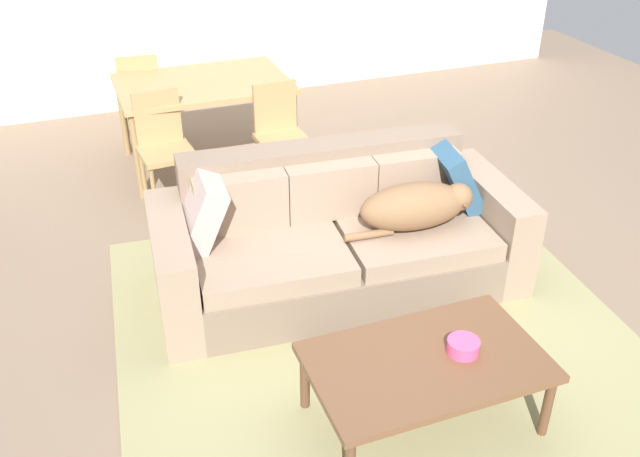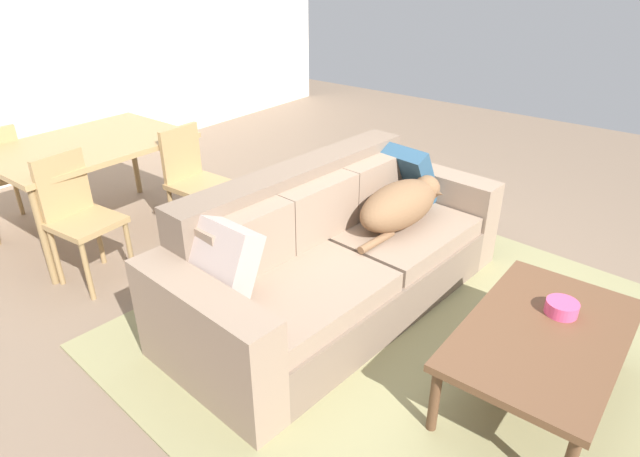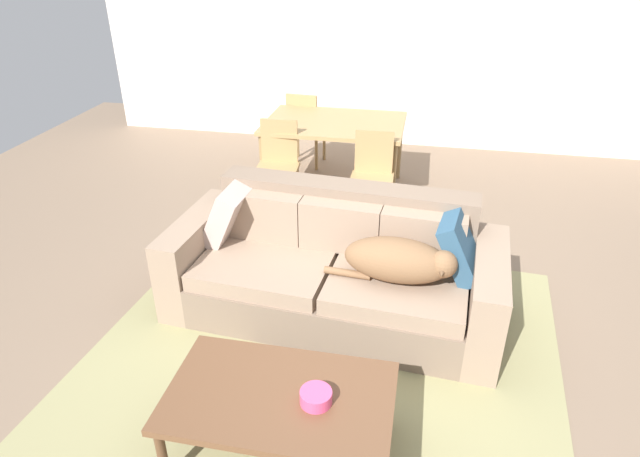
# 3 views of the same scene
# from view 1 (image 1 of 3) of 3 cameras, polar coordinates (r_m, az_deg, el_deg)

# --- Properties ---
(ground_plane) EXTENTS (10.00, 10.00, 0.00)m
(ground_plane) POSITION_cam_1_polar(r_m,az_deg,el_deg) (4.64, 5.69, -5.17)
(ground_plane) COLOR #7D6753
(area_rug) EXTENTS (3.28, 3.54, 0.01)m
(area_rug) POSITION_cam_1_polar(r_m,az_deg,el_deg) (4.16, 5.34, -10.05)
(area_rug) COLOR #908A5D
(area_rug) RESTS_ON ground
(couch) EXTENTS (2.40, 1.17, 0.87)m
(couch) POSITION_cam_1_polar(r_m,az_deg,el_deg) (4.56, 1.30, -0.81)
(couch) COLOR #786452
(couch) RESTS_ON ground
(dog_on_left_cushion) EXTENTS (0.87, 0.39, 0.29)m
(dog_on_left_cushion) POSITION_cam_1_polar(r_m,az_deg,el_deg) (4.44, 7.91, 1.85)
(dog_on_left_cushion) COLOR brown
(dog_on_left_cushion) RESTS_ON couch
(throw_pillow_by_left_arm) EXTENTS (0.34, 0.45, 0.46)m
(throw_pillow_by_left_arm) POSITION_cam_1_polar(r_m,az_deg,el_deg) (4.31, -9.73, 1.41)
(throw_pillow_by_left_arm) COLOR #B49E94
(throw_pillow_by_left_arm) RESTS_ON couch
(throw_pillow_by_right_arm) EXTENTS (0.37, 0.47, 0.44)m
(throw_pillow_by_right_arm) POSITION_cam_1_polar(r_m,az_deg,el_deg) (4.75, 10.99, 4.20)
(throw_pillow_by_right_arm) COLOR #2A4D68
(throw_pillow_by_right_arm) RESTS_ON couch
(coffee_table) EXTENTS (1.16, 0.70, 0.42)m
(coffee_table) POSITION_cam_1_polar(r_m,az_deg,el_deg) (3.55, 8.64, -10.98)
(coffee_table) COLOR brown
(coffee_table) RESTS_ON ground
(bowl_on_coffee_table) EXTENTS (0.16, 0.16, 0.07)m
(bowl_on_coffee_table) POSITION_cam_1_polar(r_m,az_deg,el_deg) (3.57, 11.60, -9.40)
(bowl_on_coffee_table) COLOR #EA4C7F
(bowl_on_coffee_table) RESTS_ON coffee_table
(dining_table) EXTENTS (1.42, 0.99, 0.76)m
(dining_table) POSITION_cam_1_polar(r_m,az_deg,el_deg) (6.13, -9.51, 11.19)
(dining_table) COLOR tan
(dining_table) RESTS_ON ground
(dining_chair_near_left) EXTENTS (0.43, 0.43, 0.90)m
(dining_chair_near_left) POSITION_cam_1_polar(r_m,az_deg,el_deg) (5.60, -12.64, 6.81)
(dining_chair_near_left) COLOR tan
(dining_chair_near_left) RESTS_ON ground
(dining_chair_near_right) EXTENTS (0.41, 0.41, 0.87)m
(dining_chair_near_right) POSITION_cam_1_polar(r_m,az_deg,el_deg) (5.74, -3.28, 7.91)
(dining_chair_near_right) COLOR tan
(dining_chair_near_right) RESTS_ON ground
(dining_chair_far_left) EXTENTS (0.43, 0.43, 0.88)m
(dining_chair_far_left) POSITION_cam_1_polar(r_m,az_deg,el_deg) (6.71, -14.43, 10.61)
(dining_chair_far_left) COLOR tan
(dining_chair_far_left) RESTS_ON ground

